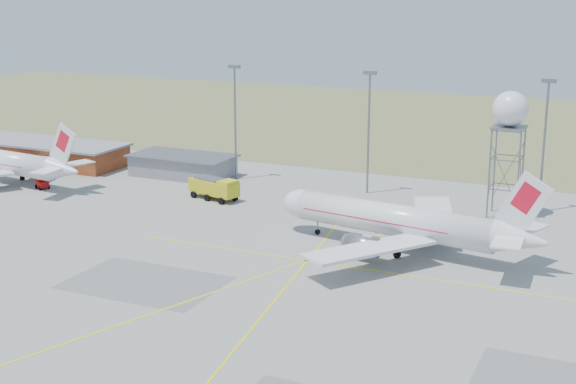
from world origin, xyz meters
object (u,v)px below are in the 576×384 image
at_px(airliner_main, 398,221).
at_px(baggage_tug, 42,185).
at_px(radar_tower, 508,147).
at_px(airliner_far, 3,162).
at_px(fire_truck, 215,189).

distance_m(airliner_main, baggage_tug, 65.94).
distance_m(radar_tower, baggage_tug, 77.71).
bearing_deg(airliner_main, baggage_tug, 3.34).
height_order(airliner_main, airliner_far, airliner_main).
distance_m(radar_tower, fire_truck, 46.56).
bearing_deg(radar_tower, fire_truck, -167.94).
relative_size(airliner_far, radar_tower, 1.87).
bearing_deg(airliner_main, fire_truck, -10.92).
xyz_separation_m(airliner_main, radar_tower, (9.97, 22.30, 6.74)).
bearing_deg(radar_tower, airliner_far, -170.05).
relative_size(airliner_main, radar_tower, 1.98).
distance_m(airliner_main, radar_tower, 25.34).
height_order(airliner_main, baggage_tug, airliner_main).
bearing_deg(baggage_tug, airliner_main, 20.81).
distance_m(airliner_main, fire_truck, 37.05).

